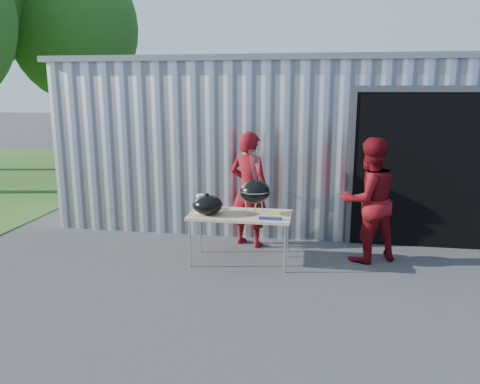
% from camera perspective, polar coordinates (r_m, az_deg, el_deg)
% --- Properties ---
extents(ground, '(80.00, 80.00, 0.00)m').
position_cam_1_polar(ground, '(6.74, -4.21, -9.80)').
color(ground, '#353538').
extents(building, '(8.20, 6.20, 3.10)m').
position_cam_1_polar(building, '(10.71, 6.25, 7.01)').
color(building, silver).
rests_on(building, ground).
extents(tree_far, '(4.15, 4.15, 6.87)m').
position_cam_1_polar(tree_far, '(17.15, -19.55, 18.28)').
color(tree_far, '#442D19').
rests_on(tree_far, ground).
extents(folding_table, '(1.50, 0.75, 0.75)m').
position_cam_1_polar(folding_table, '(6.91, 0.03, -2.99)').
color(folding_table, tan).
rests_on(folding_table, ground).
extents(kettle_grill, '(0.46, 0.46, 0.94)m').
position_cam_1_polar(kettle_grill, '(6.78, 1.82, 0.69)').
color(kettle_grill, black).
rests_on(kettle_grill, folding_table).
extents(grill_lid, '(0.44, 0.44, 0.32)m').
position_cam_1_polar(grill_lid, '(6.85, -3.99, -1.56)').
color(grill_lid, black).
rests_on(grill_lid, folding_table).
extents(paper_towels, '(0.12, 0.12, 0.28)m').
position_cam_1_polar(paper_towels, '(6.93, -4.84, -1.44)').
color(paper_towels, white).
rests_on(paper_towels, folding_table).
extents(white_tub, '(0.20, 0.15, 0.10)m').
position_cam_1_polar(white_tub, '(7.18, -4.04, -1.66)').
color(white_tub, white).
rests_on(white_tub, folding_table).
extents(foil_box, '(0.32, 0.06, 0.06)m').
position_cam_1_polar(foil_box, '(6.59, 3.73, -3.14)').
color(foil_box, '#1A1CA9').
rests_on(foil_box, folding_table).
extents(person_cook, '(0.81, 0.69, 1.89)m').
position_cam_1_polar(person_cook, '(7.63, 1.14, 0.33)').
color(person_cook, '#660A10').
rests_on(person_cook, ground).
extents(person_bystander, '(1.13, 1.04, 1.87)m').
position_cam_1_polar(person_bystander, '(7.20, 15.41, -0.96)').
color(person_bystander, '#660A10').
rests_on(person_bystander, ground).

